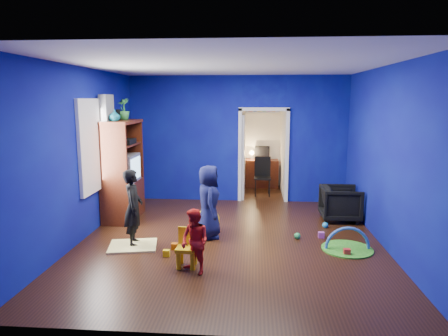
# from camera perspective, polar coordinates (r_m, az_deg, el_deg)

# --- Properties ---
(floor) EXTENTS (5.00, 5.50, 0.01)m
(floor) POSITION_cam_1_polar(r_m,az_deg,el_deg) (6.86, 0.85, -10.36)
(floor) COLOR black
(floor) RESTS_ON ground
(ceiling) EXTENTS (5.00, 5.50, 0.01)m
(ceiling) POSITION_cam_1_polar(r_m,az_deg,el_deg) (6.46, 0.92, 14.57)
(ceiling) COLOR white
(ceiling) RESTS_ON wall_back
(wall_back) EXTENTS (5.00, 0.02, 2.90)m
(wall_back) POSITION_cam_1_polar(r_m,az_deg,el_deg) (9.23, 1.94, 4.12)
(wall_back) COLOR #0B0A75
(wall_back) RESTS_ON floor
(wall_front) EXTENTS (5.00, 0.02, 2.90)m
(wall_front) POSITION_cam_1_polar(r_m,az_deg,el_deg) (3.81, -1.68, -4.07)
(wall_front) COLOR #0B0A75
(wall_front) RESTS_ON floor
(wall_left) EXTENTS (0.02, 5.50, 2.90)m
(wall_left) POSITION_cam_1_polar(r_m,az_deg,el_deg) (7.11, -19.68, 1.84)
(wall_left) COLOR #0B0A75
(wall_left) RESTS_ON floor
(wall_right) EXTENTS (0.02, 5.50, 2.90)m
(wall_right) POSITION_cam_1_polar(r_m,az_deg,el_deg) (6.82, 22.35, 1.37)
(wall_right) COLOR #0B0A75
(wall_right) RESTS_ON floor
(alcove) EXTENTS (1.00, 1.75, 2.50)m
(alcove) POSITION_cam_1_polar(r_m,az_deg,el_deg) (10.11, 5.56, 3.43)
(alcove) COLOR silver
(alcove) RESTS_ON floor
(armchair) EXTENTS (0.75, 0.73, 0.68)m
(armchair) POSITION_cam_1_polar(r_m,az_deg,el_deg) (8.21, 16.31, -4.86)
(armchair) COLOR black
(armchair) RESTS_ON floor
(child_black) EXTENTS (0.39, 0.51, 1.26)m
(child_black) POSITION_cam_1_polar(r_m,az_deg,el_deg) (6.66, -12.83, -5.54)
(child_black) COLOR black
(child_black) RESTS_ON floor
(child_navy) EXTENTS (0.52, 0.69, 1.26)m
(child_navy) POSITION_cam_1_polar(r_m,az_deg,el_deg) (6.85, -2.20, -4.85)
(child_navy) COLOR #10123C
(child_navy) RESTS_ON floor
(toddler_red) EXTENTS (0.55, 0.54, 0.90)m
(toddler_red) POSITION_cam_1_polar(r_m,az_deg,el_deg) (5.53, -4.20, -10.47)
(toddler_red) COLOR red
(toddler_red) RESTS_ON floor
(vase) EXTENTS (0.26, 0.26, 0.22)m
(vase) POSITION_cam_1_polar(r_m,az_deg,el_deg) (7.73, -15.38, 7.27)
(vase) COLOR #0C5D63
(vase) RESTS_ON tv_armoire
(potted_plant) EXTENTS (0.30, 0.30, 0.42)m
(potted_plant) POSITION_cam_1_polar(r_m,az_deg,el_deg) (8.21, -14.18, 8.16)
(potted_plant) COLOR #2E8035
(potted_plant) RESTS_ON tv_armoire
(tv_armoire) EXTENTS (0.58, 1.14, 1.96)m
(tv_armoire) POSITION_cam_1_polar(r_m,az_deg,el_deg) (8.12, -14.32, -0.31)
(tv_armoire) COLOR #3D120A
(tv_armoire) RESTS_ON floor
(crt_tv) EXTENTS (0.46, 0.70, 0.54)m
(crt_tv) POSITION_cam_1_polar(r_m,az_deg,el_deg) (8.10, -14.07, -0.04)
(crt_tv) COLOR silver
(crt_tv) RESTS_ON tv_armoire
(yellow_blanket) EXTENTS (0.85, 0.73, 0.03)m
(yellow_blanket) POSITION_cam_1_polar(r_m,az_deg,el_deg) (6.76, -12.88, -10.78)
(yellow_blanket) COLOR #F2E07A
(yellow_blanket) RESTS_ON floor
(hopper_ball) EXTENTS (0.44, 0.44, 0.44)m
(hopper_ball) POSITION_cam_1_polar(r_m,az_deg,el_deg) (7.20, -2.35, -7.52)
(hopper_ball) COLOR yellow
(hopper_ball) RESTS_ON floor
(kid_chair) EXTENTS (0.30, 0.30, 0.50)m
(kid_chair) POSITION_cam_1_polar(r_m,az_deg,el_deg) (5.81, -5.37, -11.58)
(kid_chair) COLOR yellow
(kid_chair) RESTS_ON floor
(play_mat) EXTENTS (0.80, 0.80, 0.02)m
(play_mat) POSITION_cam_1_polar(r_m,az_deg,el_deg) (6.77, 17.18, -10.99)
(play_mat) COLOR green
(play_mat) RESTS_ON floor
(toy_arch) EXTENTS (0.73, 0.10, 0.72)m
(toy_arch) POSITION_cam_1_polar(r_m,az_deg,el_deg) (6.77, 17.18, -10.91)
(toy_arch) COLOR #3F8CD8
(toy_arch) RESTS_ON floor
(window_left) EXTENTS (0.03, 0.95, 1.55)m
(window_left) POSITION_cam_1_polar(r_m,az_deg,el_deg) (7.41, -18.53, 2.99)
(window_left) COLOR white
(window_left) RESTS_ON wall_left
(curtain) EXTENTS (0.14, 0.42, 2.40)m
(curtain) POSITION_cam_1_polar(r_m,az_deg,el_deg) (7.91, -16.10, 1.32)
(curtain) COLOR slate
(curtain) RESTS_ON floor
(doorway) EXTENTS (1.16, 0.10, 2.10)m
(doorway) POSITION_cam_1_polar(r_m,az_deg,el_deg) (9.27, 5.64, 1.61)
(doorway) COLOR white
(doorway) RESTS_ON floor
(study_desk) EXTENTS (0.88, 0.44, 0.75)m
(study_desk) POSITION_cam_1_polar(r_m,az_deg,el_deg) (10.87, 5.42, -0.78)
(study_desk) COLOR #3D140A
(study_desk) RESTS_ON floor
(desk_monitor) EXTENTS (0.40, 0.05, 0.32)m
(desk_monitor) POSITION_cam_1_polar(r_m,az_deg,el_deg) (10.90, 5.46, 2.30)
(desk_monitor) COLOR black
(desk_monitor) RESTS_ON study_desk
(desk_lamp) EXTENTS (0.14, 0.14, 0.14)m
(desk_lamp) POSITION_cam_1_polar(r_m,az_deg,el_deg) (10.84, 3.98, 2.18)
(desk_lamp) COLOR #FFD88C
(desk_lamp) RESTS_ON study_desk
(folding_chair) EXTENTS (0.40, 0.40, 0.92)m
(folding_chair) POSITION_cam_1_polar(r_m,az_deg,el_deg) (9.91, 5.52, -1.32)
(folding_chair) COLOR black
(folding_chair) RESTS_ON floor
(book_shelf) EXTENTS (0.88, 0.24, 0.04)m
(book_shelf) POSITION_cam_1_polar(r_m,az_deg,el_deg) (10.80, 5.55, 7.93)
(book_shelf) COLOR white
(book_shelf) RESTS_ON study_desk
(toy_0) EXTENTS (0.10, 0.08, 0.10)m
(toy_0) POSITION_cam_1_polar(r_m,az_deg,el_deg) (6.53, 17.16, -11.40)
(toy_0) COLOR red
(toy_0) RESTS_ON floor
(toy_1) EXTENTS (0.11, 0.11, 0.11)m
(toy_1) POSITION_cam_1_polar(r_m,az_deg,el_deg) (7.73, 14.27, -7.89)
(toy_1) COLOR #2391C7
(toy_1) RESTS_ON floor
(toy_2) EXTENTS (0.10, 0.08, 0.10)m
(toy_2) POSITION_cam_1_polar(r_m,az_deg,el_deg) (6.27, -8.23, -11.94)
(toy_2) COLOR yellow
(toy_2) RESTS_ON floor
(toy_3) EXTENTS (0.11, 0.11, 0.11)m
(toy_3) POSITION_cam_1_polar(r_m,az_deg,el_deg) (7.05, 10.43, -9.49)
(toy_3) COLOR green
(toy_3) RESTS_ON floor
(toy_4) EXTENTS (0.10, 0.08, 0.10)m
(toy_4) POSITION_cam_1_polar(r_m,az_deg,el_deg) (7.18, 13.72, -9.27)
(toy_4) COLOR #BE47AB
(toy_4) RESTS_ON floor
(toy_5) EXTENTS (0.10, 0.08, 0.10)m
(toy_5) POSITION_cam_1_polar(r_m,az_deg,el_deg) (6.52, -7.06, -11.04)
(toy_5) COLOR orange
(toy_5) RESTS_ON floor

